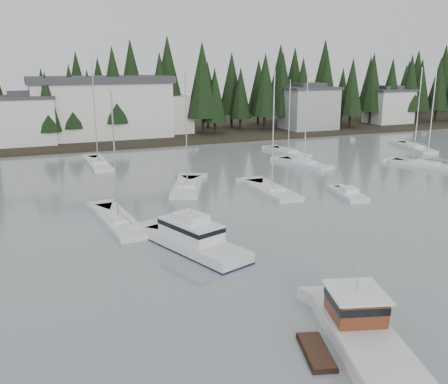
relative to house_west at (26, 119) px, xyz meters
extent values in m
cube|color=black|center=(18.00, 18.00, -4.65)|extent=(240.00, 54.00, 1.00)
cube|color=silver|center=(0.00, 0.00, -0.40)|extent=(9.00, 7.00, 7.50)
cube|color=#38383D|center=(0.00, 0.00, 3.60)|extent=(9.54, 7.42, 0.50)
cube|color=#38383D|center=(0.00, 0.00, 4.20)|extent=(4.95, 3.85, 0.80)
cube|color=#999EA0|center=(54.00, -1.00, -0.15)|extent=(10.00, 8.00, 8.00)
cube|color=#38383D|center=(54.00, -1.00, 4.10)|extent=(10.60, 8.48, 0.50)
cube|color=#38383D|center=(54.00, -1.00, 4.70)|extent=(5.50, 4.40, 0.80)
cube|color=silver|center=(76.00, 1.00, -0.65)|extent=(9.00, 7.00, 7.00)
cube|color=#38383D|center=(76.00, 1.00, 3.10)|extent=(9.54, 7.42, 0.50)
cube|color=#38383D|center=(76.00, 1.00, 3.70)|extent=(4.95, 3.85, 0.80)
cube|color=silver|center=(13.00, 3.00, 0.85)|extent=(24.00, 10.00, 10.00)
cube|color=#38383D|center=(13.00, 3.00, 6.15)|extent=(25.00, 11.00, 1.20)
cube|color=silver|center=(25.00, 5.00, -0.65)|extent=(10.00, 8.00, 7.00)
cube|color=silver|center=(14.00, -71.90, -4.55)|extent=(5.64, 9.82, 1.35)
cube|color=silver|center=(14.00, -71.90, -3.83)|extent=(5.53, 9.63, 0.12)
cube|color=#4B1A0F|center=(14.53, -70.11, -3.10)|extent=(3.24, 3.41, 1.45)
cube|color=white|center=(14.53, -70.11, -2.32)|extent=(3.64, 3.85, 0.12)
cube|color=black|center=(14.53, -70.11, -2.81)|extent=(3.31, 3.47, 0.41)
cylinder|color=#A5A8AD|center=(14.53, -70.11, -1.44)|extent=(0.08, 0.08, 1.66)
cube|color=black|center=(11.52, -71.16, -4.71)|extent=(2.14, 3.53, 0.57)
cube|color=silver|center=(10.58, -55.57, -4.52)|extent=(6.16, 10.38, 1.44)
cube|color=black|center=(10.58, -55.57, -4.63)|extent=(6.21, 10.44, 0.20)
cube|color=white|center=(10.42, -55.10, -3.12)|extent=(4.07, 5.70, 1.31)
cube|color=black|center=(10.42, -55.10, -2.81)|extent=(4.15, 5.77, 0.36)
cube|color=white|center=(10.42, -55.10, -2.17)|extent=(2.59, 3.04, 0.59)
cylinder|color=#A5A8AD|center=(10.42, -55.10, -1.45)|extent=(0.10, 0.10, 0.99)
cube|color=silver|center=(6.35, -46.88, -4.68)|extent=(3.39, 10.85, 1.05)
cube|color=white|center=(6.35, -46.88, -4.03)|extent=(2.05, 3.76, 0.30)
cylinder|color=#A5A8AD|center=(6.35, -46.88, 1.41)|extent=(0.14, 0.14, 11.14)
cube|color=silver|center=(58.81, -26.33, -4.68)|extent=(5.20, 10.80, 1.05)
cube|color=white|center=(58.81, -26.33, -4.03)|extent=(2.67, 3.91, 0.30)
cylinder|color=#A5A8AD|center=(58.81, -26.33, 2.13)|extent=(0.14, 0.14, 12.56)
cube|color=silver|center=(8.58, -20.12, -4.68)|extent=(2.59, 10.65, 1.05)
cube|color=white|center=(8.58, -20.12, -4.03)|extent=(1.79, 3.63, 0.30)
cylinder|color=#A5A8AD|center=(8.58, -20.12, 2.66)|extent=(0.14, 0.14, 13.63)
cube|color=silver|center=(15.92, -37.41, -4.68)|extent=(6.52, 9.87, 1.05)
cube|color=white|center=(15.92, -37.41, -4.03)|extent=(3.20, 3.79, 0.30)
cylinder|color=#A5A8AD|center=(15.92, -37.41, 2.11)|extent=(0.14, 0.14, 12.53)
cube|color=silver|center=(24.07, -42.36, -4.68)|extent=(2.94, 9.37, 1.05)
cube|color=white|center=(24.07, -42.36, -4.03)|extent=(2.03, 3.19, 0.30)
cylinder|color=#A5A8AD|center=(24.07, -42.36, 2.18)|extent=(0.14, 0.14, 12.68)
cube|color=silver|center=(35.02, -31.04, -4.68)|extent=(4.60, 9.18, 1.05)
cube|color=white|center=(35.02, -31.04, -4.03)|extent=(2.48, 3.34, 0.30)
cylinder|color=#A5A8AD|center=(35.02, -31.04, 2.41)|extent=(0.14, 0.14, 13.13)
cube|color=silver|center=(50.00, -38.25, -4.68)|extent=(6.01, 9.88, 1.05)
cube|color=white|center=(50.00, -38.25, -4.03)|extent=(2.88, 3.71, 0.30)
cylinder|color=#A5A8AD|center=(50.00, -38.25, 2.29)|extent=(0.14, 0.14, 12.90)
cube|color=silver|center=(37.27, -22.50, -4.68)|extent=(2.85, 9.68, 1.05)
cube|color=white|center=(37.27, -22.50, -4.03)|extent=(1.90, 3.32, 0.30)
cylinder|color=#A5A8AD|center=(37.27, -22.50, 1.26)|extent=(0.14, 0.14, 10.83)
cube|color=silver|center=(30.87, -47.04, -4.60)|extent=(3.34, 6.15, 0.90)
cube|color=white|center=(30.87, -47.04, -3.90)|extent=(1.84, 2.13, 0.55)
camera|label=1|loc=(-0.92, -89.58, 9.36)|focal=40.00mm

